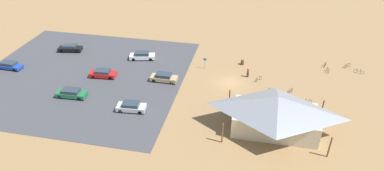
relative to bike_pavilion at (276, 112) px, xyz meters
name	(u,v)px	position (x,y,z in m)	size (l,w,h in m)	color
ground	(230,83)	(7.28, -11.21, -3.10)	(160.00, 160.00, 0.00)	#937047
parking_lot_asphalt	(83,75)	(33.05, -8.64, -3.08)	(35.56, 33.44, 0.05)	#424247
bike_pavilion	(276,112)	(0.00, 0.00, 0.00)	(13.67, 8.50, 5.50)	beige
trash_bin	(242,62)	(5.79, -18.29, -2.65)	(0.60, 0.60, 0.90)	brown
lot_sign	(205,62)	(12.35, -15.28, -1.69)	(0.56, 0.08, 2.20)	#99999E
bicycle_orange_trailside	(328,70)	(-9.44, -18.58, -2.75)	(0.48, 1.61, 0.82)	black
bicycle_white_lone_west	(270,92)	(0.53, -9.26, -2.73)	(0.85, 1.57, 0.80)	black
bicycle_blue_yard_center	(359,71)	(-14.78, -19.22, -2.75)	(1.64, 0.74, 0.80)	black
bicycle_purple_edge_south	(290,91)	(-2.55, -9.98, -2.74)	(0.99, 1.51, 0.79)	black
bicycle_silver_lone_east	(258,79)	(2.61, -12.93, -2.74)	(1.04, 1.45, 0.78)	black
bicycle_black_back_row	(347,66)	(-13.09, -20.99, -2.72)	(1.39, 1.08, 0.82)	black
bicycle_green_front_row	(325,65)	(-9.20, -20.56, -2.71)	(0.70, 1.72, 0.84)	black
bicycle_yellow_near_porch	(307,102)	(-5.01, -7.55, -2.76)	(1.60, 0.48, 0.73)	black
car_white_end_stall	(142,56)	(24.65, -16.50, -2.32)	(5.00, 2.80, 1.50)	white
car_silver_back_corner	(131,107)	(20.85, -0.22, -2.36)	(4.47, 2.20, 1.40)	#BCBCC1
car_green_by_curb	(71,93)	(31.44, -1.80, -2.36)	(4.86, 2.06, 1.41)	#1E6B3D
car_red_mid_lot	(103,73)	(29.17, -8.68, -2.37)	(4.61, 2.22, 1.37)	red
car_tan_second_row	(164,77)	(18.41, -9.46, -2.33)	(4.57, 1.82, 1.46)	tan
car_blue_near_entry	(9,65)	(47.05, -8.03, -2.40)	(4.68, 1.96, 1.32)	#1E42B2
car_black_inner_stall	(70,48)	(39.83, -16.81, -2.36)	(4.77, 2.46, 1.40)	black
visitor_at_bikes	(248,72)	(4.50, -13.89, -2.16)	(0.39, 0.40, 1.79)	#2D3347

